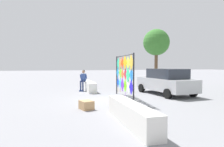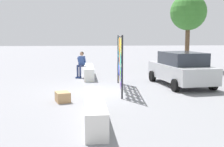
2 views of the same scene
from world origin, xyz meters
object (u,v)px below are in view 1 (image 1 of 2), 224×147
(seated_vendor, at_px, (83,79))
(parked_car, at_px, (166,81))
(kite_display_rack, at_px, (124,72))
(tree_palm_like, at_px, (156,43))
(cardboard_box_large, at_px, (86,105))

(seated_vendor, distance_m, parked_car, 5.81)
(kite_display_rack, distance_m, tree_palm_like, 9.93)
(parked_car, height_order, cardboard_box_large, parked_car)
(tree_palm_like, bearing_deg, parked_car, -23.32)
(parked_car, bearing_deg, cardboard_box_large, -62.14)
(seated_vendor, distance_m, tree_palm_like, 9.08)
(cardboard_box_large, xyz_separation_m, tree_palm_like, (-9.56, 8.38, 3.88))
(kite_display_rack, xyz_separation_m, cardboard_box_large, (2.08, -2.39, -1.29))
(kite_display_rack, height_order, tree_palm_like, tree_palm_like)
(seated_vendor, distance_m, cardboard_box_large, 6.13)
(kite_display_rack, bearing_deg, parked_car, 104.99)
(parked_car, relative_size, tree_palm_like, 0.81)
(seated_vendor, xyz_separation_m, parked_car, (3.14, 4.88, -0.06))
(kite_display_rack, bearing_deg, seated_vendor, -156.06)
(cardboard_box_large, bearing_deg, tree_palm_like, 138.78)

